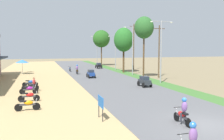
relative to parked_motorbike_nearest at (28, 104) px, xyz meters
The scene contains 25 objects.
ground_plane 12.01m from the parked_motorbike_nearest, 32.61° to the right, with size 180.00×180.00×0.00m, color #7A6B4C.
road_strip 12.01m from the parked_motorbike_nearest, 32.61° to the right, with size 9.00×140.00×0.08m, color #565659.
parked_motorbike_nearest is the anchor object (origin of this frame).
parked_motorbike_second 3.10m from the parked_motorbike_nearest, 90.42° to the left, with size 1.80×0.54×0.94m.
parked_motorbike_third 6.60m from the parked_motorbike_nearest, 91.48° to the left, with size 1.80×0.54×0.94m.
parked_motorbike_fourth 8.63m from the parked_motorbike_nearest, 90.70° to the left, with size 1.80×0.54×0.94m.
parked_motorbike_fifth 11.22m from the parked_motorbike_nearest, 91.08° to the left, with size 1.80×0.54×0.94m.
street_signboard 5.83m from the parked_motorbike_nearest, 38.05° to the right, with size 0.06×1.30×1.50m.
vendor_umbrella 25.70m from the parked_motorbike_nearest, 94.43° to the left, with size 2.20×2.20×2.52m.
pedestrian_on_shoulder 7.47m from the parked_motorbike_nearest, 87.80° to the left, with size 0.40×0.43×1.62m.
median_tree_nearest 22.94m from the parked_motorbike_nearest, 43.05° to the left, with size 2.90×2.90×9.22m.
median_tree_second 28.55m from the parked_motorbike_nearest, 55.90° to the left, with size 3.57×3.57×8.21m.
median_tree_third 44.28m from the parked_motorbike_nearest, 68.57° to the left, with size 4.30×4.30×8.99m.
streetlamp_near 18.96m from the parked_motorbike_nearest, 30.72° to the left, with size 3.16×0.20×8.05m.
streetlamp_mid 25.31m from the parked_motorbike_nearest, 50.41° to the left, with size 3.16×0.20×8.13m.
streetlamp_far 33.01m from the parked_motorbike_nearest, 61.00° to the left, with size 3.16×0.20×7.09m.
streetlamp_farthest 48.02m from the parked_motorbike_nearest, 70.59° to the left, with size 3.16×0.20×7.80m.
utility_pole_near 24.01m from the parked_motorbike_nearest, 38.79° to the left, with size 1.80×0.20×8.02m.
utility_pole_far 34.27m from the parked_motorbike_nearest, 54.85° to the left, with size 1.80×0.20×9.47m.
car_hatchback_charcoal 14.59m from the parked_motorbike_nearest, 30.01° to the left, with size 1.04×2.00×1.23m.
car_hatchback_blue 19.13m from the parked_motorbike_nearest, 64.26° to the left, with size 1.04×2.00×1.23m.
car_sedan_black 35.62m from the parked_motorbike_nearest, 67.92° to the left, with size 1.10×2.26×1.19m.
motorbike_ahead_second 10.85m from the parked_motorbike_nearest, 34.00° to the right, with size 0.54×1.80×1.66m.
motorbike_ahead_third 23.88m from the parked_motorbike_nearest, 72.84° to the left, with size 0.54×1.80×1.66m.
motorbike_ahead_fourth 28.59m from the parked_motorbike_nearest, 77.00° to the left, with size 0.54×1.80×0.94m.
Camera 1 is at (-9.19, -11.62, 4.67)m, focal length 38.21 mm.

